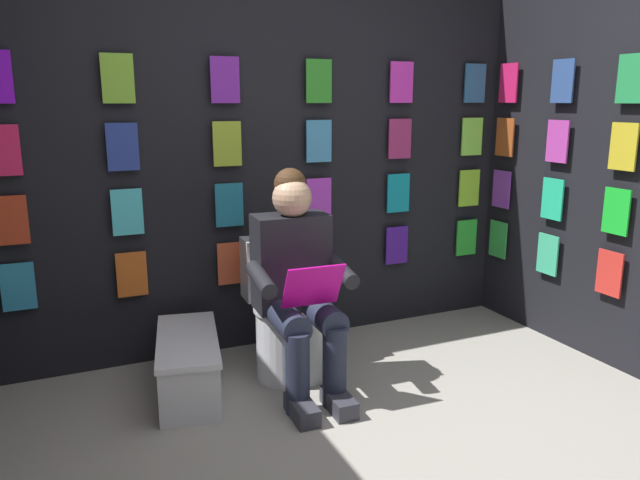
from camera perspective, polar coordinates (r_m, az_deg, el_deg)
The scene contains 5 objects.
display_wall_back at distance 3.82m, azimuth -4.69°, elevation 6.95°, with size 3.45×0.14×2.28m.
display_wall_left at distance 4.00m, azimuth 24.50°, elevation 6.11°, with size 0.14×1.79×2.28m.
toilet at distance 3.51m, azimuth -3.27°, elevation -7.26°, with size 0.41×0.56×0.77m.
person_reading at distance 3.22m, azimuth -2.04°, elevation -3.99°, with size 0.54×0.70×1.19m.
comic_longbox_near at distance 3.38m, azimuth -12.24°, elevation -11.38°, with size 0.45×0.80×0.32m.
Camera 1 is at (1.26, 1.74, 1.54)m, focal length 34.10 mm.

